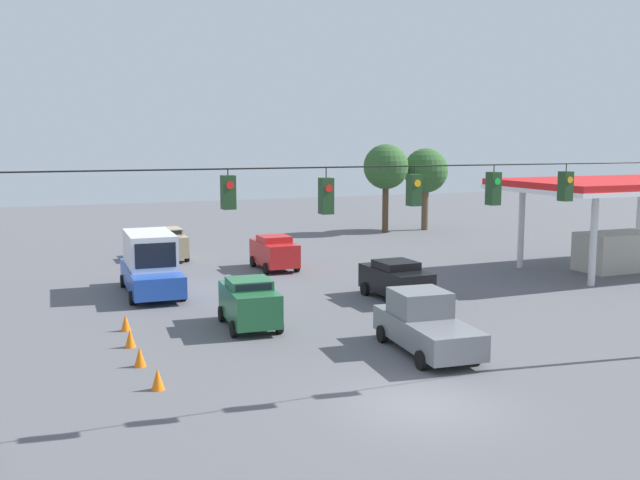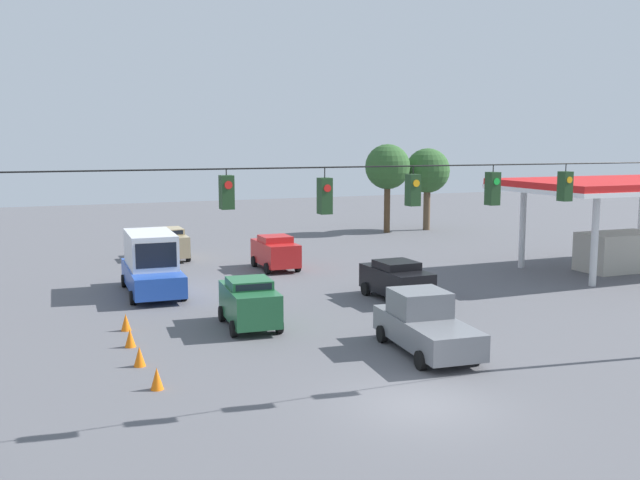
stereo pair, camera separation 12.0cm
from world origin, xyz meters
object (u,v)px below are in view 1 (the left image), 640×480
Objects in this scene: traffic_cone_second at (140,357)px; traffic_cone_fourth at (126,322)px; pickup_truck_grey_crossing_near at (425,325)px; tree_horizon_left at (426,171)px; tree_horizon_right at (386,168)px; traffic_cone_nearest at (158,379)px; overhead_signal_span at (414,230)px; box_truck_blue_withflow_far at (151,264)px; sedan_black_oncoming_far at (396,279)px; sedan_tan_withflow_deep at (167,243)px; traffic_cone_third at (130,338)px; gas_station at (620,204)px; sedan_green_withflow_mid at (249,302)px; sedan_red_oncoming_deep at (274,252)px.

traffic_cone_second and traffic_cone_fourth have the same top height.
tree_horizon_left is (-17.97, -30.24, 3.91)m from pickup_truck_grey_crossing_near.
traffic_cone_nearest is at bearing 52.17° from tree_horizon_right.
overhead_signal_span reaches higher than box_truck_blue_withflow_far.
sedan_black_oncoming_far is 0.58× the size of tree_horizon_right.
pickup_truck_grey_crossing_near is at bearing 101.45° from sedan_tan_withflow_deep.
traffic_cone_third is 1.00× the size of traffic_cone_fourth.
overhead_signal_span is 4.53× the size of pickup_truck_grey_crossing_near.
pickup_truck_grey_crossing_near reaches higher than traffic_cone_fourth.
gas_station is 1.94× the size of tree_horizon_left.
overhead_signal_span is 27.70m from sedan_tan_withflow_deep.
overhead_signal_span is at bearing 152.42° from traffic_cone_nearest.
sedan_black_oncoming_far is 0.78× the size of pickup_truck_grey_crossing_near.
sedan_black_oncoming_far is 8.17m from sedan_green_withflow_mid.
overhead_signal_span reaches higher than sedan_red_oncoming_deep.
gas_station reaches higher than traffic_cone_nearest.
traffic_cone_second is (4.82, 3.45, -0.69)m from sedan_green_withflow_mid.
sedan_black_oncoming_far is 6.13× the size of traffic_cone_third.
traffic_cone_third is at bearing -50.66° from overhead_signal_span.
sedan_green_withflow_mid is at bearing 107.79° from box_truck_blue_withflow_far.
sedan_tan_withflow_deep is 24.02m from tree_horizon_left.
sedan_green_withflow_mid reaches higher than traffic_cone_second.
sedan_green_withflow_mid is at bearing -128.22° from traffic_cone_nearest.
traffic_cone_second is 39.66m from tree_horizon_left.
sedan_black_oncoming_far is 0.32× the size of gas_station.
tree_horizon_right is (-11.02, -22.12, 4.31)m from sedan_black_oncoming_far.
overhead_signal_span is at bearing 102.25° from sedan_green_withflow_mid.
sedan_black_oncoming_far is at bearing -146.81° from traffic_cone_nearest.
sedan_red_oncoming_deep is at bearing -23.34° from gas_station.
sedan_tan_withflow_deep is at bearing -85.79° from overhead_signal_span.
overhead_signal_span is 6.04× the size of sedan_green_withflow_mid.
pickup_truck_grey_crossing_near is 21.03m from gas_station.
traffic_cone_third is at bearing -90.18° from traffic_cone_second.
pickup_truck_grey_crossing_near reaches higher than traffic_cone_third.
overhead_signal_span reaches higher than tree_horizon_left.
box_truck_blue_withflow_far is 1.68× the size of sedan_red_oncoming_deep.
overhead_signal_span is 37.76m from tree_horizon_right.
box_truck_blue_withflow_far is at bearing -107.24° from traffic_cone_fourth.
tree_horizon_left reaches higher than pickup_truck_grey_crossing_near.
pickup_truck_grey_crossing_near is 9.86m from traffic_cone_second.
sedan_red_oncoming_deep is 5.76× the size of traffic_cone_second.
pickup_truck_grey_crossing_near reaches higher than traffic_cone_second.
gas_station is (-27.94, -2.76, 3.49)m from traffic_cone_fourth.
box_truck_blue_withflow_far is 0.50× the size of gas_station.
tree_horizon_right is (-13.77, -12.48, 4.24)m from sedan_red_oncoming_deep.
tree_horizon_right is (-21.46, -16.35, 3.80)m from box_truck_blue_withflow_far.
tree_horizon_left is at bearing -139.57° from traffic_cone_fourth.
sedan_green_withflow_mid is 0.59× the size of tree_horizon_left.
sedan_red_oncoming_deep is 16.34m from traffic_cone_third.
tree_horizon_right reaches higher than traffic_cone_nearest.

